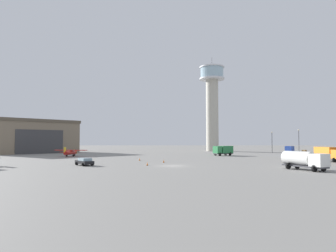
{
  "coord_description": "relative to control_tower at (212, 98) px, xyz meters",
  "views": [
    {
      "loc": [
        -1.82,
        -52.33,
        4.65
      ],
      "look_at": [
        -0.29,
        29.47,
        8.6
      ],
      "focal_mm": 31.03,
      "sensor_mm": 36.0,
      "label": 1
    }
  ],
  "objects": [
    {
      "name": "ground_plane",
      "position": [
        -19.03,
        -68.68,
        -22.13
      ],
      "size": [
        400.0,
        400.0,
        0.0
      ],
      "primitive_type": "plane",
      "color": "gray"
    },
    {
      "name": "control_tower",
      "position": [
        0.0,
        0.0,
        0.0
      ],
      "size": [
        10.43,
        10.43,
        39.58
      ],
      "color": "#B2AD9E",
      "rests_on": "ground_plane"
    },
    {
      "name": "hangar",
      "position": [
        -69.21,
        -14.51,
        -16.2
      ],
      "size": [
        35.71,
        35.26,
        11.83
      ],
      "rotation": [
        0.0,
        0.0,
        -0.82
      ],
      "color": "#7A6B56",
      "rests_on": "ground_plane"
    },
    {
      "name": "airplane_red",
      "position": [
        -46.76,
        -38.99,
        -20.86
      ],
      "size": [
        9.31,
        7.28,
        2.73
      ],
      "rotation": [
        0.0,
        0.0,
        1.4
      ],
      "color": "red",
      "rests_on": "ground_plane"
    },
    {
      "name": "truck_box_orange",
      "position": [
        15.2,
        -58.68,
        -20.41
      ],
      "size": [
        3.82,
        7.36,
        3.1
      ],
      "rotation": [
        0.0,
        0.0,
        4.9
      ],
      "color": "#38383D",
      "rests_on": "ground_plane"
    },
    {
      "name": "truck_fuel_tanker_white",
      "position": [
        1.05,
        -76.24,
        -20.5
      ],
      "size": [
        5.02,
        7.42,
        2.88
      ],
      "rotation": [
        0.0,
        0.0,
        5.15
      ],
      "color": "#38383D",
      "rests_on": "ground_plane"
    },
    {
      "name": "truck_box_green",
      "position": [
        -2.81,
        -34.84,
        -20.47
      ],
      "size": [
        6.19,
        4.67,
        2.87
      ],
      "rotation": [
        0.0,
        0.0,
        3.57
      ],
      "color": "#38383D",
      "rests_on": "ground_plane"
    },
    {
      "name": "truck_flatbed_blue",
      "position": [
        18.01,
        -35.72,
        -20.78
      ],
      "size": [
        6.61,
        6.74,
        2.83
      ],
      "rotation": [
        0.0,
        0.0,
        2.34
      ],
      "color": "#38383D",
      "rests_on": "ground_plane"
    },
    {
      "name": "car_black",
      "position": [
        -35.11,
        -67.53,
        -21.39
      ],
      "size": [
        4.24,
        4.71,
        1.37
      ],
      "rotation": [
        0.0,
        0.0,
        2.23
      ],
      "color": "black",
      "rests_on": "ground_plane"
    },
    {
      "name": "light_post_west",
      "position": [
        18.86,
        -16.45,
        -17.48
      ],
      "size": [
        0.44,
        0.44,
        7.7
      ],
      "color": "#38383D",
      "rests_on": "ground_plane"
    },
    {
      "name": "light_post_east",
      "position": [
        23.41,
        -27.59,
        -17.25
      ],
      "size": [
        0.44,
        0.44,
        8.14
      ],
      "color": "#38383D",
      "rests_on": "ground_plane"
    },
    {
      "name": "traffic_cone_near_left",
      "position": [
        -23.65,
        -67.81,
        -21.82
      ],
      "size": [
        0.36,
        0.36,
        0.64
      ],
      "color": "black",
      "rests_on": "ground_plane"
    },
    {
      "name": "traffic_cone_near_right",
      "position": [
        -26.03,
        -55.43,
        -21.82
      ],
      "size": [
        0.36,
        0.36,
        0.63
      ],
      "color": "black",
      "rests_on": "ground_plane"
    },
    {
      "name": "traffic_cone_mid_apron",
      "position": [
        -20.63,
        -61.14,
        -21.78
      ],
      "size": [
        0.36,
        0.36,
        0.71
      ],
      "color": "black",
      "rests_on": "ground_plane"
    }
  ]
}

